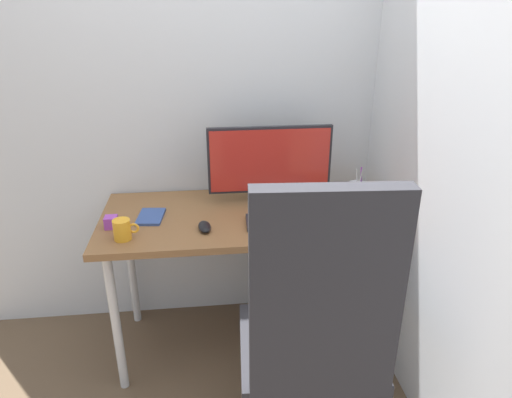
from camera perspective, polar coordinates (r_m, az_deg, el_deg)
ground_plane at (r=2.60m, az=-1.04°, el=-17.12°), size 8.00×8.00×0.00m
wall_back at (r=2.35m, az=-2.15°, el=16.24°), size 3.09×0.04×2.80m
wall_side_right at (r=1.97m, az=21.27°, el=13.35°), size 0.04×2.36×2.80m
desk at (r=2.22m, az=-1.17°, el=-3.51°), size 1.37×0.64×0.76m
office_chair at (r=1.71m, az=7.16°, el=-16.61°), size 0.59×0.61×1.22m
filing_cabinet at (r=2.47m, az=8.48°, el=-10.74°), size 0.41×0.48×0.63m
monitor at (r=2.24m, az=1.73°, el=4.68°), size 0.60×0.12×0.39m
keyboard at (r=2.09m, az=4.16°, el=-2.75°), size 0.40×0.17×0.02m
mouse at (r=2.04m, az=-6.40°, el=-3.43°), size 0.07×0.11×0.03m
pen_holder at (r=2.36m, az=12.46°, el=0.85°), size 0.10×0.10×0.18m
notebook at (r=2.20m, az=-12.94°, el=-2.16°), size 0.13×0.18×0.01m
coffee_mug at (r=2.02m, az=-16.24°, el=-3.67°), size 0.11×0.07×0.09m
desk_clamp_accessory at (r=2.14m, az=-17.53°, el=-2.76°), size 0.05×0.05×0.05m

